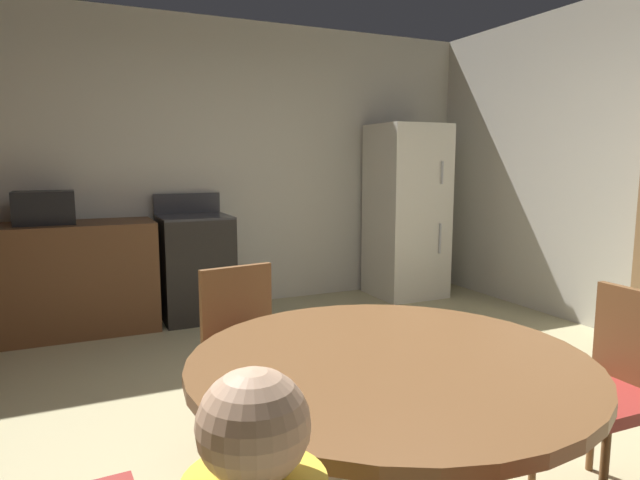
% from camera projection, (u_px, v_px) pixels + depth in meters
% --- Properties ---
extents(ground_plane, '(14.00, 14.00, 0.00)m').
position_uv_depth(ground_plane, '(379.00, 452.00, 2.64)').
color(ground_plane, tan).
extents(wall_back, '(5.61, 0.12, 2.70)m').
position_uv_depth(wall_back, '(216.00, 166.00, 5.20)').
color(wall_back, beige).
rests_on(wall_back, ground).
extents(kitchen_counter, '(1.85, 0.60, 0.90)m').
position_uv_depth(kitchen_counter, '(34.00, 281.00, 4.31)').
color(kitchen_counter, brown).
rests_on(kitchen_counter, ground).
extents(oven_range, '(0.60, 0.60, 1.10)m').
position_uv_depth(oven_range, '(195.00, 266.00, 4.84)').
color(oven_range, black).
rests_on(oven_range, ground).
extents(refrigerator, '(0.68, 0.68, 1.76)m').
position_uv_depth(refrigerator, '(406.00, 211.00, 5.63)').
color(refrigerator, silver).
rests_on(refrigerator, ground).
extents(microwave, '(0.44, 0.32, 0.26)m').
position_uv_depth(microwave, '(44.00, 208.00, 4.28)').
color(microwave, black).
rests_on(microwave, kitchen_counter).
extents(dining_table, '(1.31, 1.31, 0.76)m').
position_uv_depth(dining_table, '(389.00, 400.00, 1.79)').
color(dining_table, brown).
rests_on(dining_table, ground).
extents(chair_east, '(0.41, 0.41, 0.87)m').
position_uv_depth(chair_east, '(614.00, 382.00, 2.22)').
color(chair_east, brown).
rests_on(chair_east, ground).
extents(chair_north, '(0.46, 0.46, 0.87)m').
position_uv_depth(chair_north, '(247.00, 344.00, 2.68)').
color(chair_north, brown).
rests_on(chair_north, ground).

